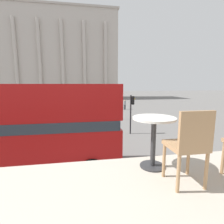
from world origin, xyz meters
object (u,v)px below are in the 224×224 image
(cafe_chair_0, at_px, (189,144))
(traffic_light_near, at_px, (132,108))
(pedestrian_olive, at_px, (71,105))
(cafe_dining_table, at_px, (154,131))
(traffic_light_mid, at_px, (115,102))
(pedestrian_black, at_px, (93,100))
(plaza_building_left, at_px, (54,56))
(pedestrian_grey, at_px, (125,104))
(pedestrian_red, at_px, (66,105))

(cafe_chair_0, relative_size, traffic_light_near, 0.27)
(cafe_chair_0, distance_m, pedestrian_olive, 26.79)
(cafe_dining_table, bearing_deg, traffic_light_mid, 80.71)
(pedestrian_olive, bearing_deg, traffic_light_mid, -75.17)
(cafe_dining_table, distance_m, cafe_chair_0, 0.56)
(traffic_light_mid, xyz_separation_m, pedestrian_black, (-1.69, 15.02, -1.11))
(plaza_building_left, height_order, pedestrian_black, plaza_building_left)
(pedestrian_grey, distance_m, pedestrian_black, 8.77)
(traffic_light_mid, bearing_deg, pedestrian_red, 130.83)
(pedestrian_olive, bearing_deg, traffic_light_near, -89.05)
(cafe_dining_table, height_order, traffic_light_mid, cafe_dining_table)
(cafe_dining_table, bearing_deg, plaza_building_left, 99.32)
(pedestrian_red, relative_size, pedestrian_black, 0.93)
(cafe_dining_table, relative_size, pedestrian_grey, 0.44)
(pedestrian_grey, bearing_deg, cafe_chair_0, 76.33)
(cafe_dining_table, relative_size, traffic_light_near, 0.22)
(traffic_light_mid, distance_m, pedestrian_black, 15.16)
(pedestrian_olive, bearing_deg, cafe_chair_0, -105.43)
(cafe_chair_0, height_order, pedestrian_olive, cafe_chair_0)
(pedestrian_olive, distance_m, pedestrian_black, 8.35)
(pedestrian_red, bearing_deg, traffic_light_mid, -93.14)
(cafe_chair_0, bearing_deg, pedestrian_black, 85.26)
(pedestrian_red, bearing_deg, plaza_building_left, 56.91)
(cafe_chair_0, bearing_deg, pedestrian_grey, 74.60)
(pedestrian_olive, xyz_separation_m, pedestrian_black, (3.99, 7.34, 0.06))
(cafe_chair_0, distance_m, pedestrian_grey, 27.27)
(cafe_dining_table, height_order, pedestrian_grey, cafe_dining_table)
(cafe_chair_0, xyz_separation_m, pedestrian_olive, (-2.89, 26.51, -2.62))
(traffic_light_near, height_order, traffic_light_mid, traffic_light_near)
(plaza_building_left, bearing_deg, pedestrian_black, -61.70)
(traffic_light_mid, xyz_separation_m, pedestrian_grey, (3.09, 7.67, -1.20))
(traffic_light_near, relative_size, pedestrian_olive, 1.96)
(traffic_light_mid, relative_size, pedestrian_red, 1.95)
(pedestrian_olive, distance_m, pedestrian_red, 0.85)
(pedestrian_olive, bearing_deg, pedestrian_black, 39.86)
(cafe_dining_table, relative_size, pedestrian_black, 0.41)
(plaza_building_left, height_order, pedestrian_red, plaza_building_left)
(cafe_chair_0, height_order, traffic_light_near, cafe_chair_0)
(pedestrian_red, bearing_deg, pedestrian_black, 13.26)
(plaza_building_left, distance_m, pedestrian_olive, 28.33)
(plaza_building_left, distance_m, pedestrian_black, 23.33)
(traffic_light_mid, relative_size, pedestrian_black, 1.82)
(pedestrian_olive, relative_size, pedestrian_black, 0.95)
(pedestrian_black, bearing_deg, cafe_chair_0, 141.93)
(cafe_dining_table, bearing_deg, pedestrian_grey, 76.82)
(cafe_chair_0, bearing_deg, cafe_dining_table, 108.23)
(traffic_light_mid, xyz_separation_m, pedestrian_red, (-6.51, 7.54, -1.19))
(pedestrian_black, bearing_deg, cafe_dining_table, 141.56)
(pedestrian_olive, height_order, pedestrian_grey, pedestrian_olive)
(pedestrian_grey, height_order, pedestrian_black, pedestrian_black)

